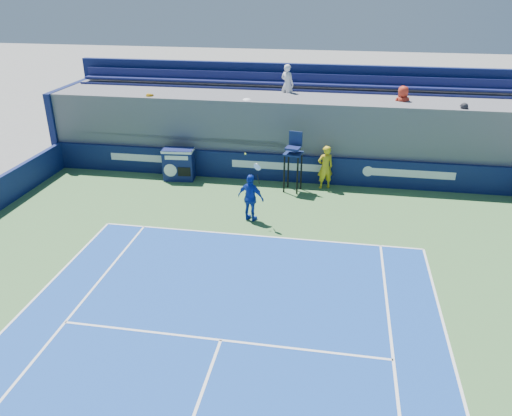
% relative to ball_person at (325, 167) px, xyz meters
% --- Properties ---
extents(ball_person, '(0.79, 0.68, 1.84)m').
position_rel_ball_person_xyz_m(ball_person, '(0.00, 0.00, 0.00)').
color(ball_person, gold).
rests_on(ball_person, apron).
extents(back_hoarding, '(20.40, 0.21, 1.20)m').
position_rel_ball_person_xyz_m(back_hoarding, '(-2.03, 0.49, -0.33)').
color(back_hoarding, '#0C1644').
rests_on(back_hoarding, ground).
extents(match_clock, '(1.38, 0.84, 1.40)m').
position_rel_ball_person_xyz_m(match_clock, '(-6.30, -0.09, -0.19)').
color(match_clock, '#0F174B').
rests_on(match_clock, ground).
extents(umpire_chair, '(0.82, 0.82, 2.48)m').
position_rel_ball_person_xyz_m(umpire_chair, '(-1.29, -0.50, 0.60)').
color(umpire_chair, black).
rests_on(umpire_chair, ground).
extents(tennis_player, '(1.12, 0.74, 2.57)m').
position_rel_ball_person_xyz_m(tennis_player, '(-2.49, -3.53, -0.03)').
color(tennis_player, '#1433A6').
rests_on(tennis_player, apron).
extents(stadium_seating, '(21.00, 4.05, 4.61)m').
position_rel_ball_person_xyz_m(stadium_seating, '(-2.03, 2.54, 0.91)').
color(stadium_seating, '#535459').
rests_on(stadium_seating, ground).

